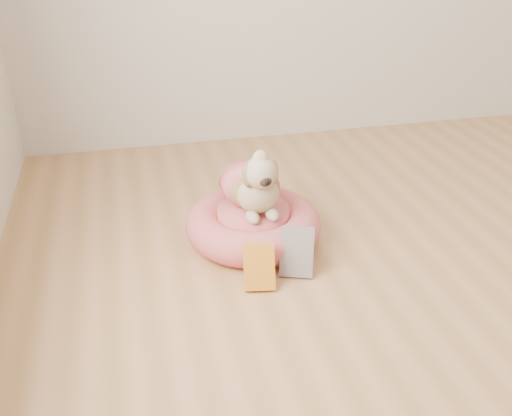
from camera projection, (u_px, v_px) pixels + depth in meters
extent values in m
cylinder|color=#CF5156|center=(253.00, 230.00, 2.47)|extent=(0.42, 0.42, 0.09)
torus|color=#CF5156|center=(253.00, 224.00, 2.46)|extent=(0.58, 0.58, 0.15)
cylinder|color=#CF5156|center=(253.00, 216.00, 2.44)|extent=(0.31, 0.31, 0.08)
cube|color=yellow|center=(259.00, 267.00, 2.15)|extent=(0.14, 0.13, 0.16)
cube|color=white|center=(297.00, 252.00, 2.22)|extent=(0.16, 0.15, 0.19)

